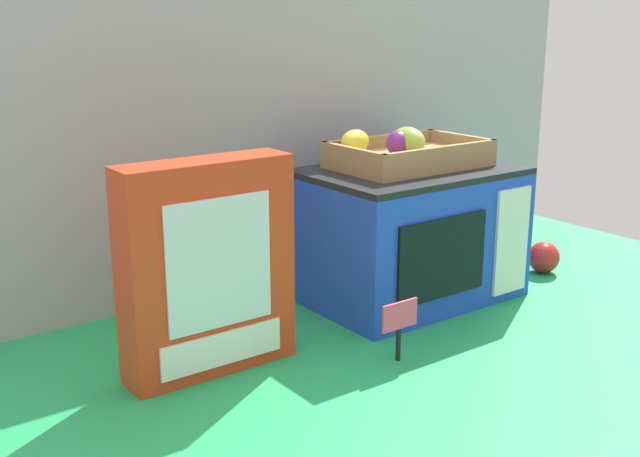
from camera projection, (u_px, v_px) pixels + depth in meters
name	position (u px, v px, depth m)	size (l,w,h in m)	color
ground_plane	(374.00, 318.00, 1.42)	(1.70, 1.70, 0.00)	#219E54
display_back_panel	(281.00, 124.00, 1.57)	(1.61, 0.03, 0.64)	#A0A3A8
toy_microwave	(409.00, 233.00, 1.50)	(0.40, 0.28, 0.26)	blue
food_groups_crate	(404.00, 154.00, 1.48)	(0.29, 0.18, 0.08)	#A37F51
cookie_set_box	(208.00, 268.00, 1.18)	(0.27, 0.08, 0.33)	red
price_sign	(400.00, 322.00, 1.23)	(0.07, 0.01, 0.10)	black
loose_toy_apple	(544.00, 257.00, 1.67)	(0.07, 0.07, 0.07)	red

